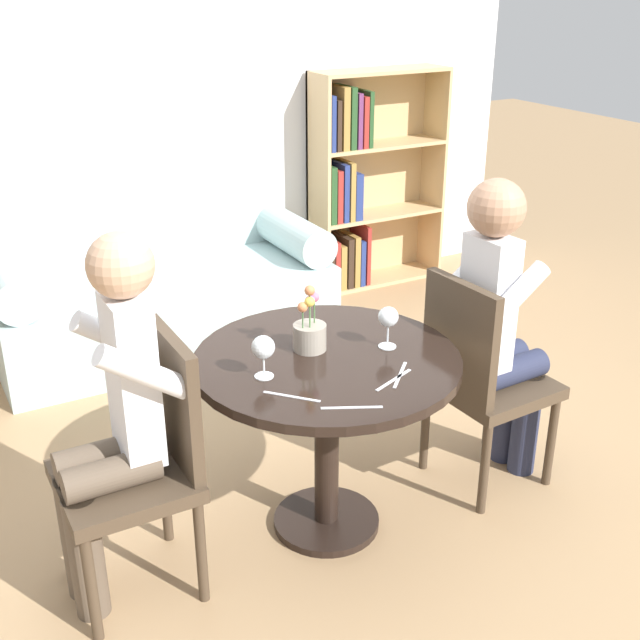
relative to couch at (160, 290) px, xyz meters
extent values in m
plane|color=tan|center=(0.00, -1.88, -0.31)|extent=(16.00, 16.00, 0.00)
cube|color=silver|center=(0.00, 0.42, 1.04)|extent=(5.20, 0.05, 2.70)
cylinder|color=black|center=(0.00, -1.88, 0.38)|extent=(0.93, 0.93, 0.03)
cylinder|color=black|center=(0.00, -1.88, 0.04)|extent=(0.09, 0.09, 0.64)
cylinder|color=black|center=(0.00, -1.88, -0.30)|extent=(0.40, 0.40, 0.03)
cube|color=#A8C1C1|center=(0.00, -0.05, -0.10)|extent=(1.80, 0.80, 0.42)
cube|color=#A8C1C1|center=(0.00, 0.27, 0.36)|extent=(1.58, 0.16, 0.50)
cylinder|color=#A8C1C1|center=(-0.79, -0.05, 0.22)|extent=(0.22, 0.72, 0.22)
cylinder|color=#A8C1C1|center=(0.79, -0.05, 0.22)|extent=(0.22, 0.72, 0.22)
cube|color=tan|center=(1.57, 0.37, 0.38)|extent=(0.90, 0.02, 1.38)
cube|color=tan|center=(1.14, 0.24, 0.38)|extent=(0.02, 0.28, 1.38)
cube|color=tan|center=(2.01, 0.24, 0.38)|extent=(0.02, 0.28, 1.38)
cube|color=tan|center=(1.57, 0.24, -0.30)|extent=(0.85, 0.28, 0.02)
cube|color=tan|center=(1.57, 0.24, 0.15)|extent=(0.85, 0.28, 0.02)
cube|color=tan|center=(1.57, 0.24, 0.60)|extent=(0.85, 0.28, 0.02)
cube|color=tan|center=(1.57, 0.24, 1.06)|extent=(0.85, 0.28, 0.02)
cube|color=#332319|center=(1.18, 0.23, -0.12)|extent=(0.03, 0.23, 0.34)
cube|color=maroon|center=(1.22, 0.23, -0.13)|extent=(0.03, 0.23, 0.33)
cube|color=olive|center=(1.26, 0.23, -0.14)|extent=(0.04, 0.23, 0.29)
cube|color=#332319|center=(1.31, 0.23, -0.12)|extent=(0.04, 0.23, 0.33)
cube|color=olive|center=(1.36, 0.23, -0.12)|extent=(0.04, 0.23, 0.34)
cube|color=navy|center=(1.40, 0.23, -0.14)|extent=(0.04, 0.23, 0.31)
cube|color=maroon|center=(1.45, 0.23, -0.09)|extent=(0.03, 0.23, 0.39)
cube|color=#234723|center=(1.18, 0.23, 0.34)|extent=(0.04, 0.23, 0.36)
cube|color=maroon|center=(1.23, 0.23, 0.33)|extent=(0.04, 0.23, 0.33)
cube|color=navy|center=(1.27, 0.23, 0.35)|extent=(0.03, 0.23, 0.36)
cube|color=olive|center=(1.32, 0.23, 0.35)|extent=(0.03, 0.23, 0.37)
cube|color=navy|center=(1.37, 0.23, 0.31)|extent=(0.05, 0.23, 0.30)
cube|color=navy|center=(1.18, 0.23, 0.78)|extent=(0.03, 0.23, 0.33)
cube|color=#332319|center=(1.22, 0.23, 0.77)|extent=(0.03, 0.23, 0.30)
cube|color=olive|center=(1.27, 0.23, 0.80)|extent=(0.04, 0.23, 0.37)
cube|color=#234723|center=(1.32, 0.23, 0.80)|extent=(0.04, 0.23, 0.37)
cube|color=#602D5B|center=(1.36, 0.23, 0.78)|extent=(0.03, 0.23, 0.33)
cube|color=maroon|center=(1.40, 0.23, 0.77)|extent=(0.03, 0.23, 0.31)
cube|color=#234723|center=(1.44, 0.23, 0.78)|extent=(0.03, 0.23, 0.34)
cylinder|color=#473828|center=(-0.91, -1.67, -0.11)|extent=(0.04, 0.04, 0.40)
cylinder|color=#473828|center=(-0.91, -2.03, -0.11)|extent=(0.04, 0.04, 0.40)
cylinder|color=#473828|center=(-0.55, -1.67, -0.11)|extent=(0.04, 0.04, 0.40)
cylinder|color=#473828|center=(-0.55, -2.03, -0.11)|extent=(0.04, 0.04, 0.40)
cube|color=#473828|center=(-0.73, -1.85, 0.11)|extent=(0.42, 0.42, 0.05)
cube|color=#473828|center=(-0.54, -1.85, 0.36)|extent=(0.04, 0.38, 0.45)
cylinder|color=#473828|center=(0.92, -2.09, -0.11)|extent=(0.04, 0.04, 0.40)
cylinder|color=#473828|center=(0.90, -1.73, -0.11)|extent=(0.04, 0.04, 0.40)
cylinder|color=#473828|center=(0.56, -2.11, -0.11)|extent=(0.04, 0.04, 0.40)
cylinder|color=#473828|center=(0.54, -1.75, -0.11)|extent=(0.04, 0.04, 0.40)
cube|color=#473828|center=(0.73, -1.92, 0.11)|extent=(0.44, 0.44, 0.05)
cube|color=#473828|center=(0.54, -1.93, 0.36)|extent=(0.06, 0.38, 0.45)
cylinder|color=brown|center=(-0.89, -1.79, -0.09)|extent=(0.11, 0.11, 0.45)
cylinder|color=brown|center=(-0.89, -1.90, -0.09)|extent=(0.11, 0.11, 0.45)
cylinder|color=brown|center=(-0.78, -1.79, 0.19)|extent=(0.30, 0.11, 0.11)
cylinder|color=brown|center=(-0.78, -1.90, 0.19)|extent=(0.30, 0.11, 0.11)
cube|color=white|center=(-0.67, -1.85, 0.47)|extent=(0.12, 0.20, 0.55)
cylinder|color=white|center=(-0.67, -1.71, 0.56)|extent=(0.29, 0.07, 0.23)
cylinder|color=white|center=(-0.67, -1.98, 0.56)|extent=(0.29, 0.07, 0.23)
sphere|color=tan|center=(-0.67, -1.85, 0.84)|extent=(0.20, 0.20, 0.20)
cylinder|color=#282D47|center=(0.89, -1.96, -0.09)|extent=(0.11, 0.11, 0.45)
cylinder|color=#282D47|center=(0.89, -1.85, -0.09)|extent=(0.11, 0.11, 0.45)
cylinder|color=#282D47|center=(0.78, -1.97, 0.19)|extent=(0.31, 0.13, 0.11)
cylinder|color=#282D47|center=(0.78, -1.86, 0.19)|extent=(0.31, 0.13, 0.11)
cube|color=white|center=(0.67, -1.92, 0.47)|extent=(0.13, 0.21, 0.55)
cylinder|color=white|center=(0.68, -2.05, 0.55)|extent=(0.29, 0.08, 0.23)
cylinder|color=white|center=(0.66, -1.78, 0.55)|extent=(0.29, 0.08, 0.23)
sphere|color=tan|center=(0.67, -1.92, 0.85)|extent=(0.21, 0.21, 0.21)
cylinder|color=white|center=(-0.25, -1.91, 0.40)|extent=(0.06, 0.06, 0.00)
cylinder|color=white|center=(-0.25, -1.91, 0.44)|extent=(0.01, 0.01, 0.07)
sphere|color=white|center=(-0.25, -1.91, 0.51)|extent=(0.08, 0.08, 0.08)
sphere|color=maroon|center=(-0.25, -1.91, 0.50)|extent=(0.06, 0.06, 0.06)
cylinder|color=white|center=(0.23, -1.91, 0.40)|extent=(0.06, 0.06, 0.00)
cylinder|color=white|center=(0.23, -1.91, 0.45)|extent=(0.01, 0.01, 0.08)
sphere|color=white|center=(0.23, -1.91, 0.52)|extent=(0.07, 0.07, 0.07)
sphere|color=maroon|center=(0.23, -1.91, 0.51)|extent=(0.05, 0.05, 0.05)
cylinder|color=#9E9384|center=(-0.02, -1.80, 0.45)|extent=(0.12, 0.12, 0.09)
cylinder|color=#4C7A42|center=(-0.03, -1.81, 0.56)|extent=(0.01, 0.01, 0.14)
sphere|color=#E07F4C|center=(-0.03, -1.81, 0.63)|extent=(0.04, 0.04, 0.04)
cylinder|color=#4C7A42|center=(-0.06, -1.81, 0.53)|extent=(0.01, 0.01, 0.08)
sphere|color=#E07F4C|center=(-0.06, -1.81, 0.57)|extent=(0.04, 0.04, 0.04)
cylinder|color=#4C7A42|center=(0.00, -1.79, 0.54)|extent=(0.01, 0.01, 0.10)
sphere|color=#D16684|center=(0.00, -1.79, 0.59)|extent=(0.04, 0.04, 0.04)
cylinder|color=#4C7A42|center=(-0.02, -1.80, 0.54)|extent=(0.00, 0.01, 0.09)
sphere|color=#9E70B2|center=(-0.02, -1.80, 0.58)|extent=(0.04, 0.04, 0.04)
cylinder|color=#4C7A42|center=(-0.03, -1.82, 0.54)|extent=(0.01, 0.01, 0.10)
sphere|color=#EACC4C|center=(-0.03, -1.82, 0.59)|extent=(0.04, 0.04, 0.04)
cube|color=silver|center=(0.11, -2.13, 0.40)|extent=(0.18, 0.08, 0.00)
cube|color=silver|center=(-0.11, -2.22, 0.40)|extent=(0.18, 0.09, 0.00)
cube|color=silver|center=(0.14, -2.11, 0.40)|extent=(0.14, 0.14, 0.00)
cube|color=silver|center=(-0.24, -2.07, 0.40)|extent=(0.14, 0.15, 0.00)
camera|label=1|loc=(-1.23, -4.04, 1.63)|focal=45.00mm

